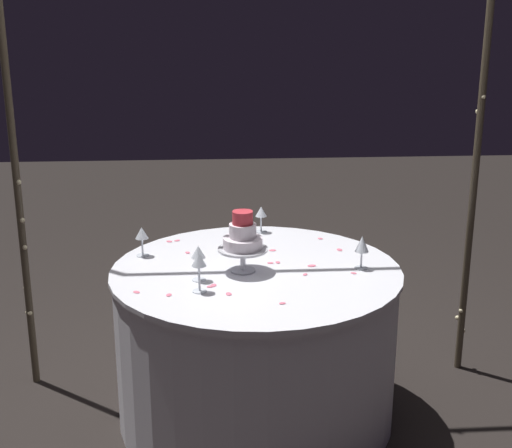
{
  "coord_description": "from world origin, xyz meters",
  "views": [
    {
      "loc": [
        -0.2,
        -2.96,
        1.84
      ],
      "look_at": [
        0.0,
        0.0,
        0.94
      ],
      "focal_mm": 49.76,
      "sensor_mm": 36.0,
      "label": 1
    }
  ],
  "objects_px": {
    "wine_glass_1": "(199,262)",
    "wine_glass_2": "(261,213)",
    "decorative_arch": "(250,61)",
    "tiered_cake": "(243,238)",
    "wine_glass_0": "(198,254)",
    "wine_glass_4": "(362,245)",
    "main_table": "(256,343)",
    "wine_glass_3": "(142,235)"
  },
  "relations": [
    {
      "from": "wine_glass_2",
      "to": "wine_glass_3",
      "type": "height_order",
      "value": "wine_glass_3"
    },
    {
      "from": "tiered_cake",
      "to": "wine_glass_1",
      "type": "xyz_separation_m",
      "value": [
        -0.19,
        -0.22,
        -0.02
      ]
    },
    {
      "from": "main_table",
      "to": "wine_glass_2",
      "type": "bearing_deg",
      "value": 83.36
    },
    {
      "from": "wine_glass_0",
      "to": "wine_glass_2",
      "type": "xyz_separation_m",
      "value": [
        0.32,
        0.67,
        -0.02
      ]
    },
    {
      "from": "tiered_cake",
      "to": "decorative_arch",
      "type": "bearing_deg",
      "value": 81.63
    },
    {
      "from": "main_table",
      "to": "wine_glass_3",
      "type": "relative_size",
      "value": 9.25
    },
    {
      "from": "wine_glass_1",
      "to": "wine_glass_4",
      "type": "distance_m",
      "value": 0.75
    },
    {
      "from": "decorative_arch",
      "to": "wine_glass_0",
      "type": "bearing_deg",
      "value": -116.7
    },
    {
      "from": "decorative_arch",
      "to": "wine_glass_4",
      "type": "bearing_deg",
      "value": -40.96
    },
    {
      "from": "decorative_arch",
      "to": "tiered_cake",
      "type": "bearing_deg",
      "value": -98.37
    },
    {
      "from": "main_table",
      "to": "wine_glass_2",
      "type": "relative_size",
      "value": 9.48
    },
    {
      "from": "decorative_arch",
      "to": "wine_glass_4",
      "type": "relative_size",
      "value": 16.31
    },
    {
      "from": "decorative_arch",
      "to": "main_table",
      "type": "height_order",
      "value": "decorative_arch"
    },
    {
      "from": "main_table",
      "to": "wine_glass_3",
      "type": "height_order",
      "value": "wine_glass_3"
    },
    {
      "from": "wine_glass_1",
      "to": "wine_glass_0",
      "type": "bearing_deg",
      "value": 91.67
    },
    {
      "from": "main_table",
      "to": "wine_glass_4",
      "type": "height_order",
      "value": "wine_glass_4"
    },
    {
      "from": "wine_glass_1",
      "to": "wine_glass_4",
      "type": "bearing_deg",
      "value": 17.28
    },
    {
      "from": "main_table",
      "to": "wine_glass_1",
      "type": "distance_m",
      "value": 0.61
    },
    {
      "from": "decorative_arch",
      "to": "main_table",
      "type": "xyz_separation_m",
      "value": [
        0.0,
        -0.38,
        -1.25
      ]
    },
    {
      "from": "main_table",
      "to": "wine_glass_4",
      "type": "bearing_deg",
      "value": -3.43
    },
    {
      "from": "tiered_cake",
      "to": "wine_glass_0",
      "type": "xyz_separation_m",
      "value": [
        -0.19,
        -0.1,
        -0.04
      ]
    },
    {
      "from": "wine_glass_4",
      "to": "decorative_arch",
      "type": "bearing_deg",
      "value": 139.04
    },
    {
      "from": "main_table",
      "to": "wine_glass_2",
      "type": "xyz_separation_m",
      "value": [
        0.06,
        0.54,
        0.47
      ]
    },
    {
      "from": "tiered_cake",
      "to": "main_table",
      "type": "bearing_deg",
      "value": 24.5
    },
    {
      "from": "wine_glass_0",
      "to": "wine_glass_3",
      "type": "height_order",
      "value": "wine_glass_0"
    },
    {
      "from": "wine_glass_0",
      "to": "main_table",
      "type": "bearing_deg",
      "value": 26.07
    },
    {
      "from": "wine_glass_1",
      "to": "wine_glass_4",
      "type": "relative_size",
      "value": 1.11
    },
    {
      "from": "wine_glass_1",
      "to": "wine_glass_2",
      "type": "distance_m",
      "value": 0.85
    },
    {
      "from": "wine_glass_0",
      "to": "wine_glass_2",
      "type": "bearing_deg",
      "value": 64.66
    },
    {
      "from": "decorative_arch",
      "to": "wine_glass_1",
      "type": "relative_size",
      "value": 14.74
    },
    {
      "from": "wine_glass_3",
      "to": "wine_glass_4",
      "type": "distance_m",
      "value": 1.02
    },
    {
      "from": "wine_glass_2",
      "to": "main_table",
      "type": "bearing_deg",
      "value": -96.64
    },
    {
      "from": "wine_glass_0",
      "to": "wine_glass_2",
      "type": "height_order",
      "value": "wine_glass_0"
    },
    {
      "from": "main_table",
      "to": "wine_glass_0",
      "type": "xyz_separation_m",
      "value": [
        -0.25,
        -0.12,
        0.48
      ]
    },
    {
      "from": "decorative_arch",
      "to": "wine_glass_3",
      "type": "relative_size",
      "value": 17.72
    },
    {
      "from": "main_table",
      "to": "tiered_cake",
      "type": "height_order",
      "value": "tiered_cake"
    },
    {
      "from": "main_table",
      "to": "wine_glass_0",
      "type": "distance_m",
      "value": 0.56
    },
    {
      "from": "wine_glass_0",
      "to": "wine_glass_1",
      "type": "height_order",
      "value": "wine_glass_1"
    },
    {
      "from": "main_table",
      "to": "wine_glass_0",
      "type": "bearing_deg",
      "value": -153.93
    },
    {
      "from": "wine_glass_1",
      "to": "wine_glass_3",
      "type": "distance_m",
      "value": 0.54
    },
    {
      "from": "main_table",
      "to": "wine_glass_1",
      "type": "height_order",
      "value": "wine_glass_1"
    },
    {
      "from": "wine_glass_1",
      "to": "wine_glass_2",
      "type": "relative_size",
      "value": 1.23
    }
  ]
}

